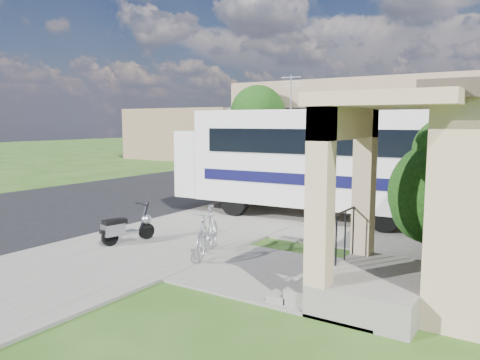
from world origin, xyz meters
The scene contains 18 objects.
ground centered at (0.00, 0.00, 0.00)m, with size 120.00×120.00×0.00m, color #213F11.
street_slab centered at (-7.50, 10.00, 0.01)m, with size 9.00×80.00×0.02m, color black.
sidewalk_slab centered at (-1.00, 10.00, 0.03)m, with size 4.00×80.00×0.06m, color #5E5B55.
driveway_slab centered at (1.50, 4.50, 0.03)m, with size 7.00×6.00×0.05m, color #5E5B55.
walk_slab centered at (3.00, -1.00, 0.03)m, with size 4.00×3.00×0.05m, color #5E5B55.
warehouse centered at (0.00, 13.97, 1.99)m, with size 12.50×8.40×5.04m.
distant_bldg_far centered at (-17.00, 22.00, 2.00)m, with size 10.00×8.00×4.00m, color brown.
distant_bldg_near centered at (-15.00, 34.00, 1.60)m, with size 8.00×7.00×3.20m, color #857153.
street_tree_a centered at (-3.70, 9.05, 3.25)m, with size 2.44×2.40×4.58m.
street_tree_b centered at (-3.70, 19.05, 3.39)m, with size 2.44×2.40×4.73m.
street_tree_c centered at (-3.70, 28.05, 3.10)m, with size 2.44×2.40×4.42m.
motorhome centered at (0.84, 4.61, 1.88)m, with size 8.71×3.31×4.37m.
shrub centered at (5.23, 1.72, 1.58)m, with size 2.51×2.40×3.08m.
scooter centered at (-1.53, -1.04, 0.43)m, with size 0.65×1.41×0.94m.
bicycle centered at (0.77, -0.77, 0.53)m, with size 0.50×1.76×1.06m, color #9C9DA3.
pickup_truck centered at (-5.78, 13.34, 0.80)m, with size 2.66×5.77×1.60m, color silver.
van centered at (-6.70, 20.10, 0.88)m, with size 2.47×6.07×1.76m, color silver.
garden_hose centered at (3.74, -0.46, 0.10)m, with size 0.43×0.43×0.19m, color #146625.
Camera 1 is at (6.84, -8.79, 2.98)m, focal length 35.00 mm.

